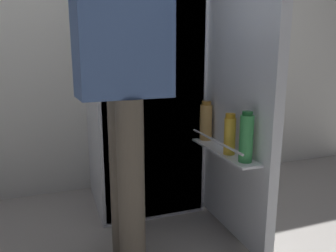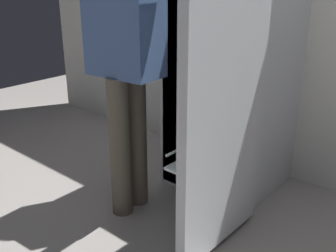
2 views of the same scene
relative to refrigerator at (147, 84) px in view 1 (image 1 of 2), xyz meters
The scene contains 4 objects.
ground_plane 0.95m from the refrigerator, 93.10° to the right, with size 6.68×6.68×0.00m, color gray.
kitchen_wall 0.65m from the refrigerator, 93.80° to the left, with size 4.40×0.10×2.61m, color silver.
refrigerator is the anchor object (origin of this frame).
person 0.69m from the refrigerator, 113.95° to the right, with size 0.55×0.69×1.63m.
Camera 1 is at (-0.55, -1.50, 0.99)m, focal length 34.78 mm.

